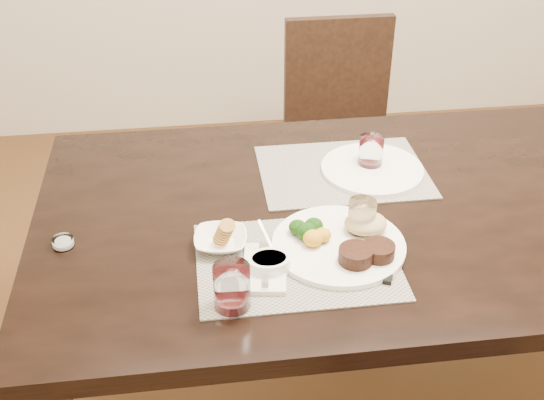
{
  "coord_description": "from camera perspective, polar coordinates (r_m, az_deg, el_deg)",
  "views": [
    {
      "loc": [
        -0.58,
        -1.42,
        1.73
      ],
      "look_at": [
        -0.4,
        -0.05,
        0.82
      ],
      "focal_mm": 45.0,
      "sensor_mm": 36.0,
      "label": 1
    }
  ],
  "objects": [
    {
      "name": "dining_table",
      "position": [
        1.87,
        12.19,
        -2.25
      ],
      "size": [
        2.0,
        1.0,
        0.75
      ],
      "color": "black",
      "rests_on": "ground"
    },
    {
      "name": "steak_knife",
      "position": [
        1.58,
        9.58,
        -5.26
      ],
      "size": [
        0.07,
        0.21,
        0.01
      ],
      "rotation": [
        0.0,
        0.0,
        -0.41
      ],
      "color": "white",
      "rests_on": "placemat_near"
    },
    {
      "name": "napkin_fork",
      "position": [
        1.54,
        -0.62,
        -5.71
      ],
      "size": [
        0.12,
        0.18,
        0.02
      ],
      "rotation": [
        0.0,
        0.0,
        -0.14
      ],
      "color": "silver",
      "rests_on": "placemat_near"
    },
    {
      "name": "chair_far",
      "position": [
        2.72,
        5.78,
        6.31
      ],
      "size": [
        0.42,
        0.42,
        0.9
      ],
      "color": "black",
      "rests_on": "ground"
    },
    {
      "name": "wine_glass_near",
      "position": [
        1.65,
        7.5,
        -1.64
      ],
      "size": [
        0.07,
        0.07,
        0.09
      ],
      "rotation": [
        0.0,
        0.0,
        -0.23
      ],
      "color": "silver",
      "rests_on": "placemat_near"
    },
    {
      "name": "far_plate",
      "position": [
        1.92,
        8.37,
        2.58
      ],
      "size": [
        0.28,
        0.28,
        0.01
      ],
      "primitive_type": "cylinder",
      "color": "white",
      "rests_on": "placemat_far"
    },
    {
      "name": "wine_glass_side",
      "position": [
        1.43,
        -3.37,
        -7.5
      ],
      "size": [
        0.08,
        0.08,
        0.11
      ],
      "rotation": [
        0.0,
        0.0,
        -0.43
      ],
      "color": "silver",
      "rests_on": "dining_table"
    },
    {
      "name": "dinner_plate",
      "position": [
        1.61,
        6.15,
        -3.48
      ],
      "size": [
        0.31,
        0.31,
        0.06
      ],
      "rotation": [
        0.0,
        0.0,
        0.14
      ],
      "color": "white",
      "rests_on": "placemat_near"
    },
    {
      "name": "salt_cellar",
      "position": [
        1.69,
        -17.07,
        -3.43
      ],
      "size": [
        0.05,
        0.05,
        0.02
      ],
      "rotation": [
        0.0,
        0.0,
        -0.31
      ],
      "color": "silver",
      "rests_on": "dining_table"
    },
    {
      "name": "cracker_bowl",
      "position": [
        1.61,
        -4.32,
        -3.36
      ],
      "size": [
        0.14,
        0.14,
        0.06
      ],
      "rotation": [
        0.0,
        0.0,
        -0.12
      ],
      "color": "white",
      "rests_on": "placemat_near"
    },
    {
      "name": "placemat_near",
      "position": [
        1.57,
        2.1,
        -5.12
      ],
      "size": [
        0.46,
        0.34,
        0.0
      ],
      "primitive_type": "cube",
      "color": "gray",
      "rests_on": "dining_table"
    },
    {
      "name": "ground_plane",
      "position": [
        2.31,
        10.19,
        -15.84
      ],
      "size": [
        4.5,
        4.5,
        0.0
      ],
      "primitive_type": "plane",
      "color": "#493217",
      "rests_on": "ground"
    },
    {
      "name": "placemat_far",
      "position": [
        1.91,
        5.95,
        2.39
      ],
      "size": [
        0.46,
        0.34,
        0.0
      ],
      "primitive_type": "cube",
      "color": "gray",
      "rests_on": "dining_table"
    },
    {
      "name": "sauce_ramekin",
      "position": [
        1.53,
        -0.24,
        -5.32
      ],
      "size": [
        0.1,
        0.15,
        0.08
      ],
      "rotation": [
        0.0,
        0.0,
        0.41
      ],
      "color": "white",
      "rests_on": "placemat_near"
    },
    {
      "name": "wine_glass_far",
      "position": [
        1.92,
        8.26,
        3.81
      ],
      "size": [
        0.07,
        0.07,
        0.09
      ],
      "rotation": [
        0.0,
        0.0,
        -0.17
      ],
      "color": "silver",
      "rests_on": "placemat_far"
    }
  ]
}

